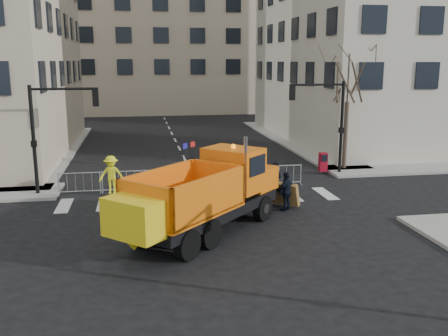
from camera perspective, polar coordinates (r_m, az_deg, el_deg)
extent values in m
plane|color=black|center=(18.83, 0.02, -8.06)|extent=(120.00, 120.00, 0.00)
cube|color=gray|center=(26.87, -3.09, -1.71)|extent=(64.00, 5.00, 0.15)
cube|color=#C1AD93|center=(69.69, -7.64, 16.58)|extent=(30.00, 18.00, 24.00)
cylinder|color=black|center=(25.69, -20.92, 2.83)|extent=(0.18, 0.18, 5.40)
cylinder|color=black|center=(29.52, 13.27, 4.42)|extent=(0.18, 0.18, 5.40)
cube|color=black|center=(19.15, -1.96, -4.81)|extent=(6.45, 6.60, 0.44)
cylinder|color=black|center=(21.81, -0.24, -3.74)|extent=(0.98, 1.01, 1.07)
cylinder|color=black|center=(20.78, 4.44, -4.59)|extent=(0.98, 1.01, 1.07)
cylinder|color=black|center=(18.93, -6.72, -6.33)|extent=(0.98, 1.01, 1.07)
cylinder|color=black|center=(17.74, -1.65, -7.53)|extent=(0.98, 1.01, 1.07)
cylinder|color=black|center=(18.05, -9.34, -7.34)|extent=(0.98, 1.01, 1.07)
cylinder|color=black|center=(16.79, -4.19, -8.72)|extent=(0.98, 1.01, 1.07)
cube|color=orange|center=(21.49, 2.88, -1.06)|extent=(2.55, 2.53, 0.97)
cube|color=orange|center=(20.31, 1.06, -0.13)|extent=(2.69, 2.67, 1.75)
cylinder|color=silver|center=(19.11, 2.45, 0.11)|extent=(0.14, 0.14, 2.33)
cube|color=orange|center=(17.83, -4.54, -2.72)|extent=(4.71, 4.77, 1.60)
cube|color=yellow|center=(16.03, -10.37, -5.69)|extent=(2.08, 2.04, 1.26)
cube|color=brown|center=(23.11, 4.97, -2.62)|extent=(2.64, 2.55, 1.09)
imported|color=black|center=(22.38, 3.97, -2.27)|extent=(0.69, 0.46, 1.89)
imported|color=black|center=(24.60, 5.81, -1.25)|extent=(1.00, 0.91, 1.66)
imported|color=black|center=(22.17, 7.15, -2.65)|extent=(1.08, 0.97, 1.76)
imported|color=yellow|center=(24.85, -12.75, -0.75)|extent=(1.25, 0.76, 1.87)
cube|color=maroon|center=(29.78, 11.25, 0.68)|extent=(0.46, 0.41, 1.10)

